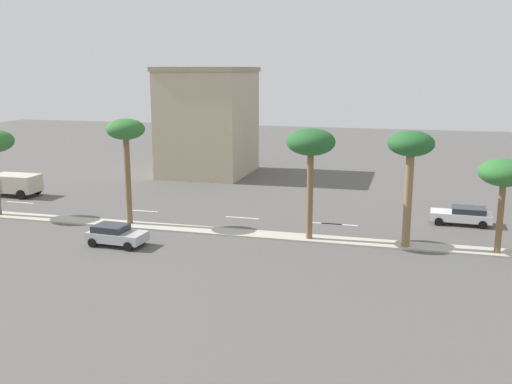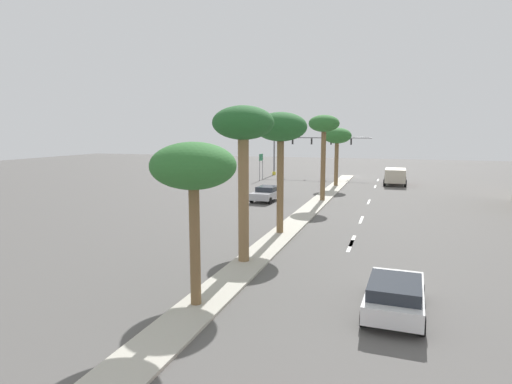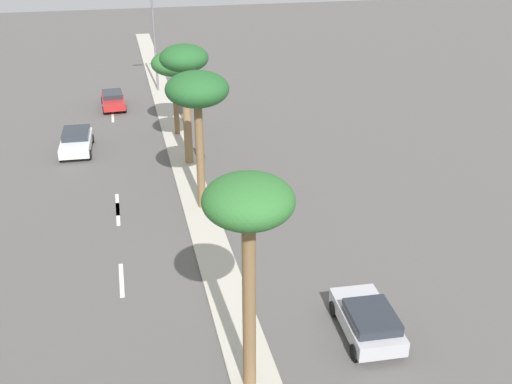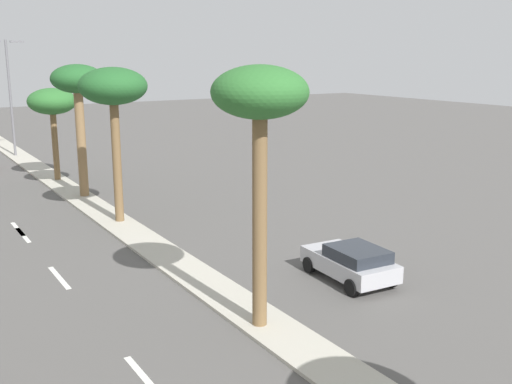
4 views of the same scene
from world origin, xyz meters
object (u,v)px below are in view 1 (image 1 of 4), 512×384
object	(u,v)px
commercial_building	(208,121)
sedan_silver_rear	(116,235)
sedan_white_near	(463,215)
palm_tree_inboard	(504,174)
palm_tree_leading	(411,150)
palm_tree_outboard	(311,145)
palm_tree_left	(126,134)
box_truck	(12,184)

from	to	relation	value
commercial_building	sedan_silver_rear	xyz separation A→B (m)	(27.90, 3.22, -5.27)
sedan_white_near	palm_tree_inboard	bearing A→B (deg)	12.96
sedan_silver_rear	commercial_building	bearing A→B (deg)	-173.41
palm_tree_leading	palm_tree_outboard	bearing A→B (deg)	-91.19
palm_tree_outboard	sedan_silver_rear	world-z (taller)	palm_tree_outboard
commercial_building	palm_tree_leading	xyz separation A→B (m)	(23.32, 22.39, 0.66)
palm_tree_leading	sedan_silver_rear	world-z (taller)	palm_tree_leading
palm_tree_left	palm_tree_outboard	size ratio (longest dim) A/B	1.04
commercial_building	box_truck	world-z (taller)	commercial_building
sedan_silver_rear	box_truck	world-z (taller)	box_truck
palm_tree_outboard	palm_tree_leading	world-z (taller)	palm_tree_leading
palm_tree_left	commercial_building	bearing A→B (deg)	-175.96
palm_tree_left	palm_tree_inboard	size ratio (longest dim) A/B	1.31
palm_tree_inboard	sedan_white_near	world-z (taller)	palm_tree_inboard
commercial_building	palm_tree_leading	world-z (taller)	commercial_building
sedan_white_near	palm_tree_leading	bearing A→B (deg)	-29.27
palm_tree_outboard	sedan_white_near	distance (m)	14.28
palm_tree_left	box_truck	size ratio (longest dim) A/B	1.47
palm_tree_leading	palm_tree_inboard	world-z (taller)	palm_tree_leading
commercial_building	sedan_white_near	distance (m)	31.39
palm_tree_leading	box_truck	bearing A→B (deg)	-101.06
commercial_building	palm_tree_inboard	world-z (taller)	commercial_building
commercial_building	palm_tree_left	size ratio (longest dim) A/B	1.49
palm_tree_leading	palm_tree_inboard	size ratio (longest dim) A/B	1.26
palm_tree_outboard	palm_tree_leading	xyz separation A→B (m)	(0.14, 6.61, -0.07)
sedan_white_near	sedan_silver_rear	distance (m)	26.19
palm_tree_leading	sedan_white_near	xyz separation A→B (m)	(-7.38, 4.14, -5.93)
commercial_building	palm_tree_outboard	distance (m)	28.04
palm_tree_left	palm_tree_inboard	bearing A→B (deg)	89.06
palm_tree_outboard	sedan_silver_rear	bearing A→B (deg)	-69.38
palm_tree_left	sedan_white_near	xyz separation A→B (m)	(-6.81, 24.92, -6.28)
sedan_white_near	box_truck	world-z (taller)	box_truck
commercial_building	palm_tree_left	world-z (taller)	commercial_building
palm_tree_left	palm_tree_inboard	xyz separation A→B (m)	(0.44, 26.58, -1.73)
commercial_building	palm_tree_outboard	world-z (taller)	commercial_building
palm_tree_leading	box_truck	world-z (taller)	palm_tree_leading
palm_tree_left	sedan_silver_rear	size ratio (longest dim) A/B	2.01
palm_tree_left	box_truck	xyz separation A→B (m)	(-6.54, -15.63, -5.86)
commercial_building	box_truck	xyz separation A→B (m)	(16.20, -14.03, -4.85)
box_truck	palm_tree_inboard	bearing A→B (deg)	80.61
palm_tree_leading	palm_tree_inboard	bearing A→B (deg)	91.34
commercial_building	sedan_white_near	world-z (taller)	commercial_building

